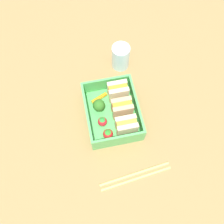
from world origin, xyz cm
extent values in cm
cube|color=olive|center=(0.00, 0.00, -1.00)|extent=(120.00, 120.00, 2.00)
cube|color=#4FAF59|center=(0.00, 0.00, 0.60)|extent=(17.10, 13.69, 1.20)
cube|color=#4FAF59|center=(0.00, 6.54, 3.68)|extent=(17.10, 0.60, 4.95)
cube|color=#4FAF59|center=(0.00, -6.54, 3.68)|extent=(17.10, 0.60, 4.95)
cube|color=#4FAF59|center=(-8.25, 0.00, 3.68)|extent=(0.60, 12.49, 4.95)
cube|color=#4FAF59|center=(8.25, 0.00, 3.68)|extent=(0.60, 12.49, 4.95)
cube|color=beige|center=(-6.30, 2.67, 4.00)|extent=(1.20, 5.35, 5.60)
cube|color=orange|center=(-5.10, 2.67, 4.00)|extent=(1.20, 4.92, 5.16)
cube|color=beige|center=(-3.90, 2.67, 4.00)|extent=(1.20, 5.35, 5.60)
cube|color=tan|center=(-1.20, 2.67, 4.00)|extent=(1.20, 5.35, 5.60)
cube|color=orange|center=(0.00, 2.67, 4.00)|extent=(1.20, 4.92, 5.16)
cube|color=tan|center=(1.20, 2.67, 4.00)|extent=(1.20, 5.35, 5.60)
cube|color=beige|center=(3.90, 2.67, 4.00)|extent=(1.20, 5.35, 5.60)
cube|color=yellow|center=(5.10, 2.67, 4.00)|extent=(1.20, 4.92, 5.16)
cube|color=beige|center=(6.30, 2.67, 4.00)|extent=(1.20, 5.35, 5.60)
cylinder|color=orange|center=(-5.34, -2.55, 1.70)|extent=(2.78, 4.73, 1.01)
cylinder|color=#89C965|center=(-2.02, -3.11, 2.06)|extent=(1.40, 1.40, 1.72)
sphere|color=#306B21|center=(-2.02, -3.11, 4.08)|extent=(3.29, 3.29, 3.29)
sphere|color=red|center=(2.09, -3.02, 2.45)|extent=(2.50, 2.50, 2.50)
cone|color=green|center=(2.09, -3.02, 4.00)|extent=(1.50, 1.50, 0.60)
sphere|color=red|center=(5.79, -2.25, 2.53)|extent=(2.67, 2.67, 2.67)
cone|color=green|center=(5.79, -2.25, 4.17)|extent=(1.60, 1.60, 0.60)
cylinder|color=tan|center=(16.64, 2.37, 0.35)|extent=(2.65, 18.32, 0.70)
cylinder|color=tan|center=(17.85, 2.50, 0.35)|extent=(2.65, 18.32, 0.70)
cylinder|color=silver|center=(-16.05, 5.86, 3.91)|extent=(5.12, 5.12, 7.83)
camera|label=1|loc=(26.06, -5.37, 63.62)|focal=40.00mm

